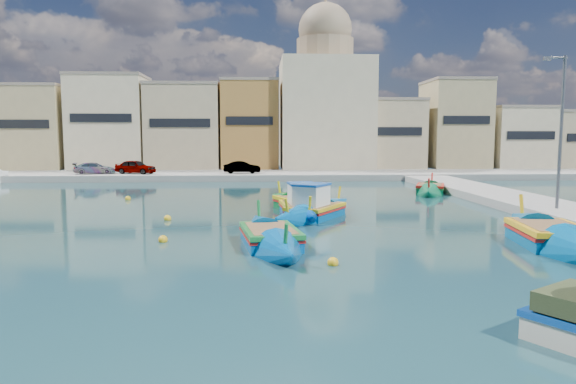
# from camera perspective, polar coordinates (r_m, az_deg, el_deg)

# --- Properties ---
(ground) EXTENTS (160.00, 160.00, 0.00)m
(ground) POSITION_cam_1_polar(r_m,az_deg,el_deg) (19.33, -11.02, -6.09)
(ground) COLOR #13353B
(ground) RESTS_ON ground
(north_quay) EXTENTS (80.00, 8.00, 0.60)m
(north_quay) POSITION_cam_1_polar(r_m,az_deg,el_deg) (50.92, -6.07, 1.85)
(north_quay) COLOR gray
(north_quay) RESTS_ON ground
(north_townhouses) EXTENTS (83.20, 7.87, 10.19)m
(north_townhouses) POSITION_cam_1_polar(r_m,az_deg,el_deg) (58.22, 0.89, 7.03)
(north_townhouses) COLOR tan
(north_townhouses) RESTS_ON ground
(church_block) EXTENTS (10.00, 10.00, 19.10)m
(church_block) POSITION_cam_1_polar(r_m,az_deg,el_deg) (59.32, 4.10, 10.30)
(church_block) COLOR beige
(church_block) RESTS_ON ground
(quay_street_lamp) EXTENTS (1.18, 0.16, 8.00)m
(quay_street_lamp) POSITION_cam_1_polar(r_m,az_deg,el_deg) (28.78, 27.97, 5.97)
(quay_street_lamp) COLOR #595B60
(quay_street_lamp) RESTS_ON ground
(parked_cars) EXTENTS (17.65, 2.78, 1.32)m
(parked_cars) POSITION_cam_1_polar(r_m,az_deg,el_deg) (50.38, -15.04, 2.65)
(parked_cars) COLOR #4C1919
(parked_cars) RESTS_ON north_quay
(luzzu_turquoise_cabin) EXTENTS (6.03, 8.20, 2.73)m
(luzzu_turquoise_cabin) POSITION_cam_1_polar(r_m,az_deg,el_deg) (25.94, 3.05, -2.14)
(luzzu_turquoise_cabin) COLOR #00579E
(luzzu_turquoise_cabin) RESTS_ON ground
(luzzu_blue_cabin) EXTENTS (2.49, 7.61, 2.65)m
(luzzu_blue_cabin) POSITION_cam_1_polar(r_m,az_deg,el_deg) (26.77, 1.39, -1.89)
(luzzu_blue_cabin) COLOR #0042A9
(luzzu_blue_cabin) RESTS_ON ground
(luzzu_cyan_mid) EXTENTS (4.45, 7.89, 2.29)m
(luzzu_cyan_mid) POSITION_cam_1_polar(r_m,az_deg,el_deg) (38.69, 15.53, 0.23)
(luzzu_cyan_mid) COLOR #0A7044
(luzzu_cyan_mid) RESTS_ON ground
(luzzu_green) EXTENTS (4.80, 7.71, 2.39)m
(luzzu_green) POSITION_cam_1_polar(r_m,az_deg,el_deg) (28.84, 1.34, -1.45)
(luzzu_green) COLOR #0A7231
(luzzu_green) RESTS_ON ground
(luzzu_blue_south) EXTENTS (3.09, 8.46, 2.39)m
(luzzu_blue_south) POSITION_cam_1_polar(r_m,az_deg,el_deg) (19.31, -1.97, -5.24)
(luzzu_blue_south) COLOR #0059A9
(luzzu_blue_south) RESTS_ON ground
(luzzu_cyan_south) EXTENTS (3.50, 8.97, 2.72)m
(luzzu_cyan_south) POSITION_cam_1_polar(r_m,az_deg,el_deg) (21.68, 27.07, -4.55)
(luzzu_cyan_south) COLOR #005C9D
(luzzu_cyan_south) RESTS_ON ground
(mooring_buoys) EXTENTS (22.09, 21.61, 0.36)m
(mooring_buoys) POSITION_cam_1_polar(r_m,az_deg,el_deg) (25.71, -2.72, -2.77)
(mooring_buoys) COLOR yellow
(mooring_buoys) RESTS_ON ground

